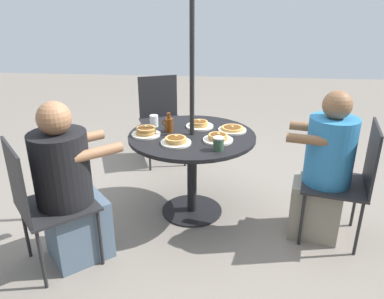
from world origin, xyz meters
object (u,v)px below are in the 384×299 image
(patio_chair_east, at_px, (349,176))
(pancake_plate_e, at_px, (232,129))
(patio_chair_north, at_px, (41,199))
(pancake_plate_a, at_px, (146,132))
(pancake_plate_d, at_px, (218,138))
(syrup_bottle, at_px, (169,124))
(pancake_plate_c, at_px, (176,141))
(pancake_plate_b, at_px, (200,125))
(diner_north, at_px, (69,192))
(diner_east, at_px, (323,173))
(drinking_glass_a, at_px, (154,121))
(patio_chair_south, at_px, (161,114))
(coffee_cup, at_px, (219,144))
(patio_table, at_px, (192,149))

(patio_chair_east, xyz_separation_m, pancake_plate_e, (0.88, -0.40, 0.21))
(patio_chair_north, bearing_deg, pancake_plate_a, 102.51)
(pancake_plate_d, bearing_deg, syrup_bottle, -23.31)
(pancake_plate_a, xyz_separation_m, pancake_plate_c, (-0.27, 0.16, -0.01))
(pancake_plate_b, bearing_deg, pancake_plate_c, 69.15)
(patio_chair_north, relative_size, pancake_plate_a, 4.01)
(diner_north, bearing_deg, diner_east, 62.77)
(pancake_plate_e, bearing_deg, drinking_glass_a, -4.45)
(patio_chair_south, bearing_deg, pancake_plate_c, 82.82)
(diner_north, relative_size, coffee_cup, 11.82)
(pancake_plate_a, height_order, coffee_cup, coffee_cup)
(patio_chair_south, xyz_separation_m, pancake_plate_a, (-0.09, 1.21, 0.22))
(diner_north, bearing_deg, coffee_cup, 69.13)
(patio_chair_south, height_order, pancake_plate_e, patio_chair_south)
(patio_table, xyz_separation_m, drinking_glass_a, (0.35, -0.17, 0.18))
(patio_table, height_order, pancake_plate_c, pancake_plate_c)
(patio_chair_east, distance_m, pancake_plate_d, 1.03)
(patio_table, xyz_separation_m, pancake_plate_a, (0.37, 0.05, 0.16))
(patio_chair_north, bearing_deg, pancake_plate_d, 79.74)
(patio_chair_east, bearing_deg, diner_north, 114.80)
(diner_east, height_order, pancake_plate_b, diner_east)
(patio_chair_north, bearing_deg, patio_table, 90.00)
(pancake_plate_b, height_order, pancake_plate_c, same)
(pancake_plate_c, bearing_deg, pancake_plate_b, -110.85)
(diner_north, xyz_separation_m, pancake_plate_e, (-1.13, -0.82, 0.21))
(patio_table, height_order, patio_chair_east, patio_chair_east)
(coffee_cup, bearing_deg, patio_chair_east, -178.01)
(pancake_plate_b, xyz_separation_m, pancake_plate_e, (-0.28, 0.07, -0.00))
(patio_chair_north, xyz_separation_m, syrup_bottle, (-0.74, -0.87, 0.25))
(patio_chair_east, bearing_deg, diner_east, 90.00)
(pancake_plate_b, relative_size, pancake_plate_c, 1.00)
(patio_chair_south, distance_m, coffee_cup, 1.65)
(patio_table, bearing_deg, pancake_plate_a, 8.18)
(pancake_plate_b, bearing_deg, diner_east, 156.24)
(patio_chair_east, distance_m, pancake_plate_e, 0.99)
(diner_north, bearing_deg, pancake_plate_a, 105.53)
(pancake_plate_e, bearing_deg, pancake_plate_d, 64.85)
(patio_chair_south, xyz_separation_m, pancake_plate_b, (-0.51, 0.97, 0.21))
(pancake_plate_c, xyz_separation_m, pancake_plate_d, (-0.32, -0.09, -0.00))
(drinking_glass_a, bearing_deg, patio_chair_east, 163.77)
(pancake_plate_b, relative_size, syrup_bottle, 1.45)
(pancake_plate_e, bearing_deg, diner_east, 152.81)
(patio_chair_north, xyz_separation_m, pancake_plate_a, (-0.56, -0.77, 0.22))
(pancake_plate_d, bearing_deg, pancake_plate_c, 15.44)
(pancake_plate_a, bearing_deg, pancake_plate_d, 172.84)
(drinking_glass_a, bearing_deg, pancake_plate_e, 175.55)
(syrup_bottle, bearing_deg, pancake_plate_b, -151.16)
(patio_table, bearing_deg, patio_chair_south, -68.23)
(diner_north, relative_size, patio_chair_east, 1.25)
(patio_chair_east, height_order, pancake_plate_e, patio_chair_east)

